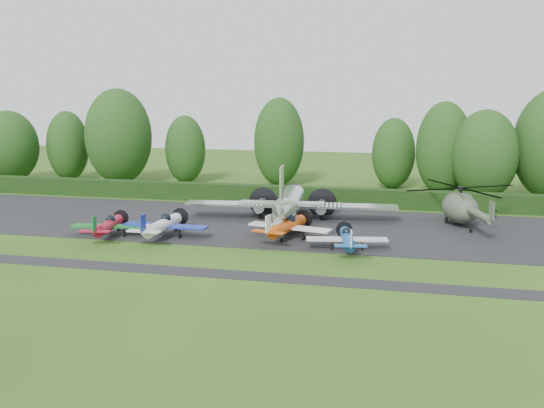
% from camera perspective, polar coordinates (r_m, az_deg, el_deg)
% --- Properties ---
extents(ground, '(160.00, 160.00, 0.00)m').
position_cam_1_polar(ground, '(48.60, -5.22, -4.36)').
color(ground, '#2A4C15').
rests_on(ground, ground).
extents(apron, '(70.00, 18.00, 0.01)m').
position_cam_1_polar(apron, '(57.91, -2.16, -1.87)').
color(apron, black).
rests_on(apron, ground).
extents(taxiway_verge, '(70.00, 2.00, 0.00)m').
position_cam_1_polar(taxiway_verge, '(43.16, -7.70, -6.35)').
color(taxiway_verge, black).
rests_on(taxiway_verge, ground).
extents(hedgerow, '(90.00, 1.60, 2.00)m').
position_cam_1_polar(hedgerow, '(68.38, 0.22, 0.08)').
color(hedgerow, black).
rests_on(hedgerow, ground).
extents(transport_plane, '(20.72, 15.89, 6.64)m').
position_cam_1_polar(transport_plane, '(57.96, 1.60, 0.01)').
color(transport_plane, silver).
rests_on(transport_plane, ground).
extents(light_plane_red, '(6.71, 7.06, 2.58)m').
position_cam_1_polar(light_plane_red, '(54.19, -15.12, -1.95)').
color(light_plane_red, maroon).
rests_on(light_plane_red, ground).
extents(light_plane_white, '(7.49, 7.87, 2.88)m').
position_cam_1_polar(light_plane_white, '(52.77, -10.23, -1.94)').
color(light_plane_white, silver).
rests_on(light_plane_white, ground).
extents(light_plane_orange, '(7.39, 7.77, 2.84)m').
position_cam_1_polar(light_plane_orange, '(51.54, 1.44, -2.10)').
color(light_plane_orange, '#C0440B').
rests_on(light_plane_orange, ground).
extents(light_plane_blue, '(6.46, 6.79, 2.48)m').
position_cam_1_polar(light_plane_blue, '(48.24, 7.11, -3.25)').
color(light_plane_blue, '#184B93').
rests_on(light_plane_blue, ground).
extents(helicopter, '(11.48, 13.44, 3.70)m').
position_cam_1_polar(helicopter, '(59.33, 17.29, -0.09)').
color(helicopter, '#3C4636').
rests_on(helicopter, ground).
extents(tree_0, '(6.55, 6.55, 11.30)m').
position_cam_1_polar(tree_0, '(76.10, 15.85, 5.04)').
color(tree_0, black).
rests_on(tree_0, ground).
extents(tree_1, '(7.90, 7.90, 9.86)m').
position_cam_1_polar(tree_1, '(91.58, -23.49, 5.00)').
color(tree_1, black).
rests_on(tree_1, ground).
extents(tree_2, '(5.52, 5.52, 9.11)m').
position_cam_1_polar(tree_2, '(79.86, 11.36, 4.69)').
color(tree_2, black).
rests_on(tree_2, ground).
extents(tree_4, '(8.95, 8.95, 12.84)m').
position_cam_1_polar(tree_4, '(84.93, -14.24, 6.19)').
color(tree_4, black).
rests_on(tree_4, ground).
extents(tree_5, '(6.66, 6.66, 11.66)m').
position_cam_1_polar(tree_5, '(80.58, 0.67, 5.86)').
color(tree_5, black).
rests_on(tree_5, ground).
extents(tree_6, '(7.56, 7.56, 10.45)m').
position_cam_1_polar(tree_6, '(74.03, 19.38, 4.37)').
color(tree_6, black).
rests_on(tree_6, ground).
extents(tree_7, '(5.77, 5.77, 9.74)m').
position_cam_1_polar(tree_7, '(90.24, -18.67, 5.21)').
color(tree_7, black).
rests_on(tree_7, ground).
extents(tree_8, '(5.51, 5.51, 9.24)m').
position_cam_1_polar(tree_8, '(83.75, -8.16, 5.10)').
color(tree_8, black).
rests_on(tree_8, ground).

